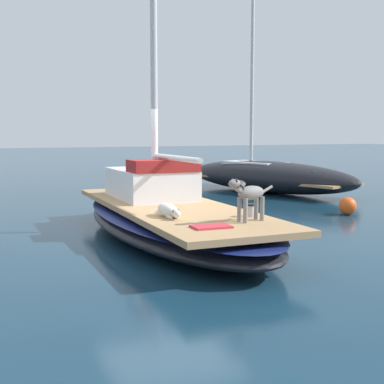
# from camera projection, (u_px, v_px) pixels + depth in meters

# --- Properties ---
(ground_plane) EXTENTS (120.00, 120.00, 0.00)m
(ground_plane) POSITION_uv_depth(u_px,v_px,m) (171.00, 239.00, 10.17)
(ground_plane) COLOR #143347
(sailboat_main) EXTENTS (2.68, 7.29, 0.66)m
(sailboat_main) POSITION_uv_depth(u_px,v_px,m) (170.00, 222.00, 10.14)
(sailboat_main) COLOR black
(sailboat_main) RESTS_ON ground
(mast_main) EXTENTS (0.14, 2.27, 7.99)m
(mast_main) POSITION_uv_depth(u_px,v_px,m) (156.00, 17.00, 10.39)
(mast_main) COLOR silver
(mast_main) RESTS_ON sailboat_main
(cabin_house) EXTENTS (1.45, 2.25, 0.84)m
(cabin_house) POSITION_uv_depth(u_px,v_px,m) (152.00, 182.00, 11.08)
(cabin_house) COLOR silver
(cabin_house) RESTS_ON sailboat_main
(dog_white) EXTENTS (0.26, 0.95, 0.22)m
(dog_white) POSITION_uv_depth(u_px,v_px,m) (168.00, 210.00, 8.66)
(dog_white) COLOR silver
(dog_white) RESTS_ON sailboat_main
(dog_grey) EXTENTS (0.93, 0.35, 0.70)m
(dog_grey) POSITION_uv_depth(u_px,v_px,m) (249.00, 195.00, 8.18)
(dog_grey) COLOR gray
(dog_grey) RESTS_ON sailboat_main
(deck_winch) EXTENTS (0.16, 0.16, 0.21)m
(deck_winch) POSITION_uv_depth(u_px,v_px,m) (250.00, 211.00, 8.70)
(deck_winch) COLOR #B7B7BC
(deck_winch) RESTS_ON sailboat_main
(deck_towel) EXTENTS (0.58, 0.39, 0.03)m
(deck_towel) POSITION_uv_depth(u_px,v_px,m) (211.00, 227.00, 7.71)
(deck_towel) COLOR #C6333D
(deck_towel) RESTS_ON sailboat_main
(moored_boat_starboard_side) EXTENTS (4.00, 7.46, 8.15)m
(moored_boat_starboard_side) POSITION_uv_depth(u_px,v_px,m) (267.00, 175.00, 18.01)
(moored_boat_starboard_side) COLOR black
(moored_boat_starboard_side) RESTS_ON ground
(mooring_buoy) EXTENTS (0.44, 0.44, 0.44)m
(mooring_buoy) POSITION_uv_depth(u_px,v_px,m) (348.00, 206.00, 13.10)
(mooring_buoy) COLOR #E55119
(mooring_buoy) RESTS_ON ground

